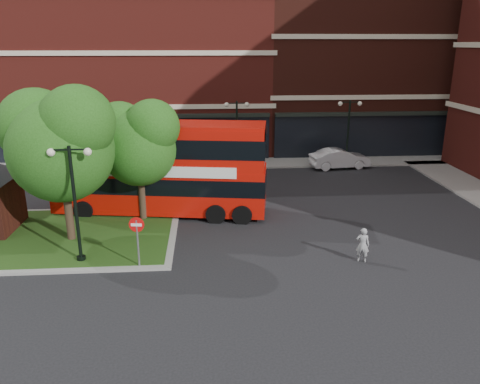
{
  "coord_description": "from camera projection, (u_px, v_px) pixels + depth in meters",
  "views": [
    {
      "loc": [
        -0.17,
        -18.06,
        8.79
      ],
      "look_at": [
        1.4,
        3.21,
        2.0
      ],
      "focal_mm": 35.0,
      "sensor_mm": 36.0,
      "label": 1
    }
  ],
  "objects": [
    {
      "name": "no_entry_sign",
      "position": [
        137.0,
        232.0,
        18.67
      ],
      "size": [
        0.62,
        0.13,
        2.23
      ],
      "rotation": [
        0.0,
        0.0,
        -0.13
      ],
      "color": "slate",
      "rests_on": "ground"
    },
    {
      "name": "tree_island_east",
      "position": [
        137.0,
        140.0,
        23.11
      ],
      "size": [
        4.46,
        3.9,
        6.29
      ],
      "color": "#2D2116",
      "rests_on": "ground"
    },
    {
      "name": "woman",
      "position": [
        363.0,
        245.0,
        19.54
      ],
      "size": [
        0.64,
        0.53,
        1.51
      ],
      "primitive_type": "imported",
      "rotation": [
        0.0,
        0.0,
        2.8
      ],
      "color": "gray",
      "rests_on": "ground"
    },
    {
      "name": "terrace_far_right",
      "position": [
        365.0,
        53.0,
        41.19
      ],
      "size": [
        18.0,
        12.0,
        16.0
      ],
      "primitive_type": "cube",
      "color": "#471911",
      "rests_on": "ground"
    },
    {
      "name": "lamp_far_left",
      "position": [
        237.0,
        132.0,
        32.9
      ],
      "size": [
        1.72,
        0.36,
        5.0
      ],
      "color": "black",
      "rests_on": "ground"
    },
    {
      "name": "terrace_far_left",
      "position": [
        113.0,
        65.0,
        39.96
      ],
      "size": [
        26.0,
        12.0,
        14.0
      ],
      "primitive_type": "cube",
      "color": "maroon",
      "rests_on": "ground"
    },
    {
      "name": "car_silver",
      "position": [
        171.0,
        162.0,
        33.21
      ],
      "size": [
        4.24,
        1.71,
        1.44
      ],
      "primitive_type": "imported",
      "rotation": [
        0.0,
        0.0,
        1.57
      ],
      "color": "#B2B4B9",
      "rests_on": "ground"
    },
    {
      "name": "lamp_island",
      "position": [
        75.0,
        199.0,
        18.79
      ],
      "size": [
        1.72,
        0.36,
        5.0
      ],
      "color": "black",
      "rests_on": "ground"
    },
    {
      "name": "ground",
      "position": [
        213.0,
        260.0,
        19.84
      ],
      "size": [
        120.0,
        120.0,
        0.0
      ],
      "primitive_type": "plane",
      "color": "black",
      "rests_on": "ground"
    },
    {
      "name": "bus",
      "position": [
        159.0,
        162.0,
        24.62
      ],
      "size": [
        11.51,
        4.28,
        4.29
      ],
      "rotation": [
        0.0,
        0.0,
        -0.16
      ],
      "color": "#B30F07",
      "rests_on": "ground"
    },
    {
      "name": "tree_island_west",
      "position": [
        58.0,
        140.0,
        20.37
      ],
      "size": [
        5.4,
        4.71,
        7.21
      ],
      "color": "#2D2116",
      "rests_on": "ground"
    },
    {
      "name": "lamp_far_right",
      "position": [
        348.0,
        131.0,
        33.46
      ],
      "size": [
        1.72,
        0.36,
        5.0
      ],
      "color": "black",
      "rests_on": "ground"
    },
    {
      "name": "traffic_island",
      "position": [
        43.0,
        237.0,
        22.11
      ],
      "size": [
        12.6,
        7.6,
        0.15
      ],
      "color": "gray",
      "rests_on": "ground"
    },
    {
      "name": "pavement_far",
      "position": [
        209.0,
        164.0,
        35.5
      ],
      "size": [
        44.0,
        3.0,
        0.12
      ],
      "primitive_type": "cube",
      "color": "slate",
      "rests_on": "ground"
    },
    {
      "name": "car_white",
      "position": [
        340.0,
        159.0,
        34.32
      ],
      "size": [
        4.53,
        2.06,
        1.44
      ],
      "primitive_type": "imported",
      "rotation": [
        0.0,
        0.0,
        1.7
      ],
      "color": "silver",
      "rests_on": "ground"
    }
  ]
}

